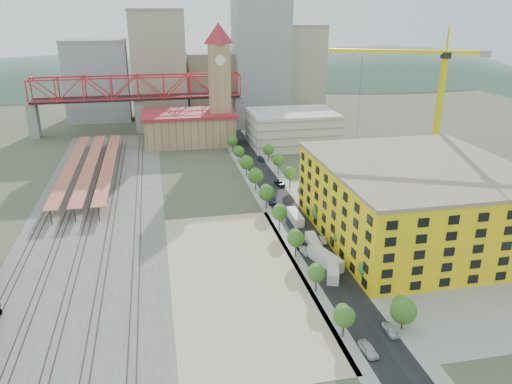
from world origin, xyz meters
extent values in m
plane|color=#474C38|center=(0.00, 0.00, 0.00)|extent=(400.00, 400.00, 0.00)
cube|color=#605E59|center=(-36.00, 17.50, 0.03)|extent=(36.00, 165.00, 0.06)
cube|color=tan|center=(-4.00, -31.50, 0.03)|extent=(28.00, 67.00, 0.06)
cube|color=black|center=(16.00, 15.00, 0.03)|extent=(12.00, 170.00, 0.06)
cube|color=gray|center=(10.50, 15.00, 0.02)|extent=(3.00, 170.00, 0.04)
cube|color=gray|center=(21.50, 15.00, 0.02)|extent=(3.00, 170.00, 0.04)
cube|color=gray|center=(45.00, -20.00, 0.03)|extent=(50.00, 90.00, 0.06)
cube|color=#382B23|center=(-50.72, 17.50, 0.15)|extent=(0.12, 160.00, 0.18)
cube|color=#382B23|center=(-49.28, 17.50, 0.15)|extent=(0.12, 160.00, 0.18)
cube|color=#382B23|center=(-44.72, 17.50, 0.15)|extent=(0.12, 160.00, 0.18)
cube|color=#382B23|center=(-43.28, 17.50, 0.15)|extent=(0.12, 160.00, 0.18)
cube|color=#382B23|center=(-38.72, 17.50, 0.15)|extent=(0.12, 160.00, 0.18)
cube|color=#382B23|center=(-37.28, 17.50, 0.15)|extent=(0.12, 160.00, 0.18)
cube|color=#382B23|center=(-32.72, 17.50, 0.15)|extent=(0.12, 160.00, 0.18)
cube|color=#382B23|center=(-31.28, 17.50, 0.15)|extent=(0.12, 160.00, 0.18)
cube|color=#382B23|center=(-25.72, 17.50, 0.15)|extent=(0.12, 160.00, 0.18)
cube|color=#382B23|center=(-24.28, 17.50, 0.15)|extent=(0.12, 160.00, 0.18)
cube|color=#CC714E|center=(-47.00, 45.00, 4.00)|extent=(4.00, 80.00, 0.25)
cylinder|color=black|center=(-47.00, 45.00, 2.00)|extent=(0.24, 0.24, 4.00)
cube|color=#CC714E|center=(-41.00, 45.00, 4.00)|extent=(4.00, 80.00, 0.25)
cylinder|color=black|center=(-41.00, 45.00, 2.00)|extent=(0.24, 0.24, 4.00)
cube|color=#CC714E|center=(-35.00, 45.00, 4.00)|extent=(4.00, 80.00, 0.25)
cylinder|color=black|center=(-35.00, 45.00, 2.00)|extent=(0.24, 0.24, 4.00)
cube|color=tan|center=(-5.00, 82.00, 6.00)|extent=(36.00, 22.00, 12.00)
cube|color=maroon|center=(-5.00, 82.00, 12.50)|extent=(38.00, 24.00, 1.20)
cube|color=tan|center=(8.00, 80.00, 20.00)|extent=(8.00, 8.00, 40.00)
pyramid|color=maroon|center=(8.00, 80.00, 48.00)|extent=(12.00, 12.00, 8.00)
cylinder|color=white|center=(8.00, 75.90, 34.00)|extent=(4.00, 0.30, 4.00)
cube|color=silver|center=(36.00, 70.00, 7.00)|extent=(34.00, 26.00, 14.00)
cube|color=gray|center=(-70.00, 105.00, 7.50)|extent=(4.00, 6.00, 15.00)
cube|color=gray|center=(20.00, 105.00, 7.50)|extent=(4.00, 6.00, 15.00)
cube|color=gray|center=(-25.00, 105.00, 7.50)|extent=(4.00, 6.00, 15.00)
cube|color=black|center=(-25.00, 105.00, 15.50)|extent=(90.00, 9.00, 1.00)
cube|color=yellow|center=(42.00, -20.00, 9.00)|extent=(44.00, 50.00, 18.00)
cube|color=gray|center=(42.00, -20.00, 18.40)|extent=(44.60, 50.60, 0.80)
cube|color=#9EA0A3|center=(-45.00, 140.00, 19.00)|extent=(30.00, 25.00, 38.00)
cube|color=#B2A58C|center=(-15.00, 135.00, 26.00)|extent=(26.00, 22.00, 52.00)
cube|color=gray|center=(12.00, 150.00, 15.00)|extent=(24.00, 24.00, 30.00)
cube|color=#9EA0A3|center=(38.00, 140.00, 30.00)|extent=(28.00, 22.00, 60.00)
cube|color=#B2A58C|center=(62.00, 145.00, 22.00)|extent=(22.00, 20.00, 44.00)
cube|color=brown|center=(-2.00, 160.00, 13.00)|extent=(20.00, 20.00, 26.00)
ellipsoid|color=#4C6B59|center=(-80.00, 260.00, -68.00)|extent=(396.00, 216.00, 180.00)
ellipsoid|color=#4C6B59|center=(40.00, 260.00, -92.00)|extent=(484.00, 264.00, 220.00)
ellipsoid|color=#4C6B59|center=(160.00, 260.00, -70.00)|extent=(418.00, 228.00, 190.00)
cube|color=yellow|center=(64.39, 10.92, 19.81)|extent=(1.41, 1.41, 39.63)
cube|color=black|center=(64.39, 10.92, 40.51)|extent=(2.20, 2.20, 1.76)
cube|color=yellow|center=(49.05, 17.59, 41.39)|extent=(31.11, 14.32, 1.06)
cube|color=yellow|center=(69.23, 8.81, 41.39)|extent=(10.11, 5.19, 1.06)
cube|color=gray|center=(74.08, 6.70, 41.21)|extent=(3.30, 3.07, 1.76)
cube|color=yellow|center=(64.39, 10.92, 44.91)|extent=(0.44, 0.44, 7.05)
cube|color=silver|center=(16.00, -34.65, 1.24)|extent=(5.28, 9.32, 2.48)
cube|color=silver|center=(16.00, -29.71, 1.39)|extent=(5.61, 10.53, 2.79)
cube|color=silver|center=(16.00, -21.20, 1.17)|extent=(2.93, 8.72, 2.34)
cube|color=silver|center=(16.00, -5.64, 1.25)|extent=(2.48, 9.18, 2.51)
imported|color=silver|center=(13.00, -60.00, 0.79)|extent=(2.30, 4.78, 1.58)
imported|color=#95959A|center=(13.00, -23.85, 0.69)|extent=(2.11, 4.36, 1.38)
imported|color=black|center=(13.00, -20.86, 0.66)|extent=(2.68, 4.95, 1.32)
imported|color=navy|center=(13.00, 8.49, 0.80)|extent=(2.95, 5.79, 1.61)
imported|color=silver|center=(19.00, -55.77, 0.73)|extent=(1.73, 4.28, 1.46)
imported|color=#98999D|center=(19.00, -19.25, 0.65)|extent=(1.73, 4.07, 1.31)
imported|color=black|center=(19.00, 22.65, 0.70)|extent=(2.85, 5.25, 1.40)
imported|color=navy|center=(19.00, 50.54, 0.65)|extent=(1.87, 4.49, 1.30)
camera|label=1|loc=(-18.78, -122.58, 53.58)|focal=35.00mm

